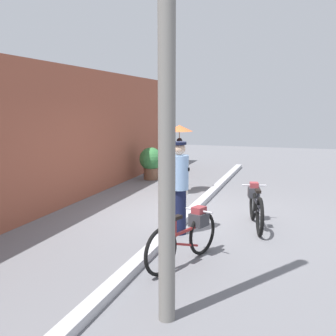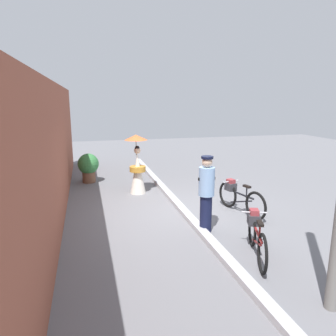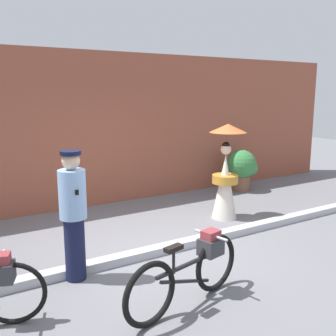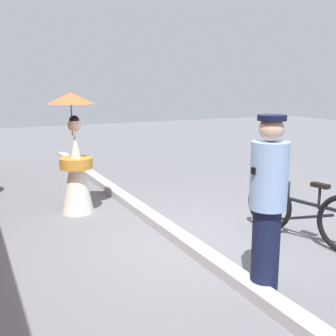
% 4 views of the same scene
% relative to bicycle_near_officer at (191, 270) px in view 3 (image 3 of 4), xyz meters
% --- Properties ---
extents(ground_plane, '(30.00, 30.00, 0.00)m').
position_rel_bicycle_near_officer_xyz_m(ground_plane, '(0.38, 1.40, -0.41)').
color(ground_plane, slate).
extents(building_wall, '(14.00, 0.40, 3.22)m').
position_rel_bicycle_near_officer_xyz_m(building_wall, '(0.38, 4.50, 1.20)').
color(building_wall, brown).
rests_on(building_wall, ground_plane).
extents(sidewalk_curb, '(14.00, 0.20, 0.12)m').
position_rel_bicycle_near_officer_xyz_m(sidewalk_curb, '(0.38, 1.40, -0.35)').
color(sidewalk_curb, '#B2B2B7').
rests_on(sidewalk_curb, ground_plane).
extents(bicycle_near_officer, '(1.74, 0.56, 0.79)m').
position_rel_bicycle_near_officer_xyz_m(bicycle_near_officer, '(0.00, 0.00, 0.00)').
color(bicycle_near_officer, black).
rests_on(bicycle_near_officer, ground_plane).
extents(person_officer, '(0.34, 0.38, 1.68)m').
position_rel_bicycle_near_officer_xyz_m(person_officer, '(-0.92, 1.27, 0.48)').
color(person_officer, '#141938').
rests_on(person_officer, ground_plane).
extents(person_with_parasol, '(0.70, 0.70, 1.81)m').
position_rel_bicycle_near_officer_xyz_m(person_with_parasol, '(2.33, 2.23, 0.45)').
color(person_with_parasol, silver).
rests_on(person_with_parasol, ground_plane).
extents(potted_plant_by_door, '(0.74, 0.72, 1.01)m').
position_rel_bicycle_near_officer_xyz_m(potted_plant_by_door, '(4.06, 3.66, 0.16)').
color(potted_plant_by_door, brown).
rests_on(potted_plant_by_door, ground_plane).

